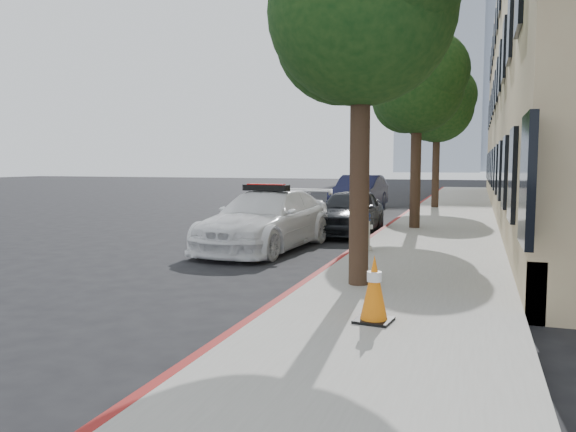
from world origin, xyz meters
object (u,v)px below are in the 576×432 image
(traffic_cone, at_px, (374,289))
(fire_hydrant, at_px, (364,231))
(parked_car_mid, at_px, (350,212))
(parked_car_far, at_px, (360,193))
(police_car, at_px, (266,220))

(traffic_cone, bearing_deg, fire_hydrant, 102.21)
(parked_car_mid, relative_size, parked_car_far, 0.83)
(parked_car_mid, relative_size, fire_hydrant, 4.46)
(parked_car_mid, xyz_separation_m, parked_car_far, (-1.32, 7.94, 0.11))
(parked_car_mid, distance_m, traffic_cone, 9.31)
(police_car, height_order, parked_car_mid, police_car)
(parked_car_far, bearing_deg, police_car, -87.69)
(parked_car_mid, bearing_deg, parked_car_far, 100.15)
(police_car, relative_size, parked_car_far, 1.08)
(police_car, distance_m, fire_hydrant, 2.46)
(parked_car_far, distance_m, fire_hydrant, 11.97)
(parked_car_far, height_order, fire_hydrant, parked_car_far)
(parked_car_far, relative_size, fire_hydrant, 5.38)
(police_car, height_order, fire_hydrant, police_car)
(parked_car_far, relative_size, traffic_cone, 5.76)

